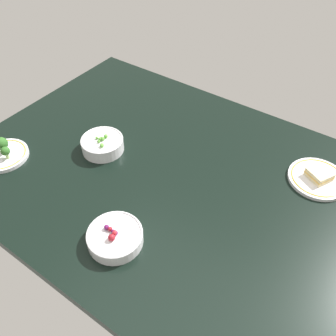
{
  "coord_description": "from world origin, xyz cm",
  "views": [
    {
      "loc": [
        -51.88,
        74.46,
        96.77
      ],
      "look_at": [
        0.0,
        0.0,
        6.0
      ],
      "focal_mm": 37.35,
      "sensor_mm": 36.0,
      "label": 1
    }
  ],
  "objects_px": {
    "plate_sandwich": "(318,178)",
    "plate_broccoli": "(3,153)",
    "bowl_peas": "(103,144)",
    "bowl_berries": "(115,237)"
  },
  "relations": [
    {
      "from": "plate_sandwich",
      "to": "bowl_peas",
      "type": "xyz_separation_m",
      "value": [
        0.75,
        0.32,
        0.02
      ]
    },
    {
      "from": "plate_sandwich",
      "to": "bowl_peas",
      "type": "relative_size",
      "value": 1.27
    },
    {
      "from": "plate_sandwich",
      "to": "plate_broccoli",
      "type": "distance_m",
      "value": 1.18
    },
    {
      "from": "bowl_berries",
      "to": "plate_broccoli",
      "type": "xyz_separation_m",
      "value": [
        0.61,
        -0.04,
        -0.01
      ]
    },
    {
      "from": "bowl_berries",
      "to": "plate_broccoli",
      "type": "bearing_deg",
      "value": -4.24
    },
    {
      "from": "plate_broccoli",
      "to": "plate_sandwich",
      "type": "bearing_deg",
      "value": -151.08
    },
    {
      "from": "bowl_peas",
      "to": "plate_broccoli",
      "type": "height_order",
      "value": "plate_broccoli"
    },
    {
      "from": "plate_sandwich",
      "to": "plate_broccoli",
      "type": "height_order",
      "value": "plate_broccoli"
    },
    {
      "from": "plate_broccoli",
      "to": "bowl_peas",
      "type": "bearing_deg",
      "value": -138.69
    },
    {
      "from": "plate_sandwich",
      "to": "plate_broccoli",
      "type": "bearing_deg",
      "value": 28.92
    }
  ]
}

